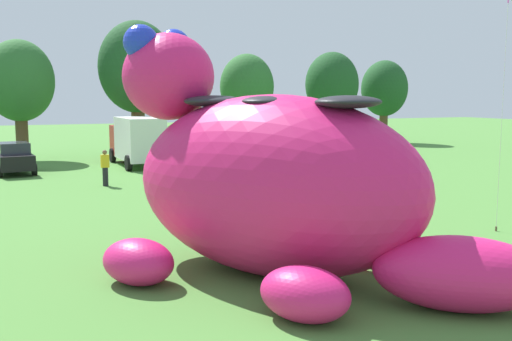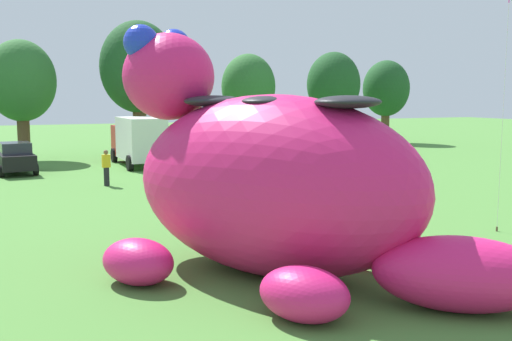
% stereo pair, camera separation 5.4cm
% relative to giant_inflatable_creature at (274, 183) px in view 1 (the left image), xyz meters
% --- Properties ---
extents(ground_plane, '(160.00, 160.00, 0.00)m').
position_rel_giant_inflatable_creature_xyz_m(ground_plane, '(0.21, -0.37, -2.20)').
color(ground_plane, '#4C8438').
extents(giant_inflatable_creature, '(10.07, 9.74, 6.02)m').
position_rel_giant_inflatable_creature_xyz_m(giant_inflatable_creature, '(0.00, 0.00, 0.00)').
color(giant_inflatable_creature, '#E01E6B').
rests_on(giant_inflatable_creature, ground).
extents(car_black, '(2.23, 4.24, 1.72)m').
position_rel_giant_inflatable_creature_xyz_m(car_black, '(-5.31, 22.06, -1.34)').
color(car_black, black).
rests_on(car_black, ground).
extents(box_truck, '(2.46, 6.45, 2.95)m').
position_rel_giant_inflatable_creature_xyz_m(box_truck, '(1.65, 23.10, -0.60)').
color(box_truck, '#B2231E').
rests_on(box_truck, ground).
extents(tree_centre_left, '(4.44, 4.44, 7.89)m').
position_rel_giant_inflatable_creature_xyz_m(tree_centre_left, '(-4.64, 29.25, 2.96)').
color(tree_centre_left, brown).
rests_on(tree_centre_left, ground).
extents(tree_centre, '(5.30, 5.30, 9.40)m').
position_rel_giant_inflatable_creature_xyz_m(tree_centre, '(2.98, 28.79, 3.95)').
color(tree_centre, brown).
rests_on(tree_centre, ground).
extents(tree_centre_right, '(4.21, 4.21, 7.48)m').
position_rel_giant_inflatable_creature_xyz_m(tree_centre_right, '(11.85, 30.23, 2.69)').
color(tree_centre_right, brown).
rests_on(tree_centre_right, ground).
extents(tree_mid_right, '(4.42, 4.42, 7.84)m').
position_rel_giant_inflatable_creature_xyz_m(tree_mid_right, '(19.47, 30.19, 2.93)').
color(tree_mid_right, brown).
rests_on(tree_mid_right, ground).
extents(tree_right, '(4.18, 4.18, 7.41)m').
position_rel_giant_inflatable_creature_xyz_m(tree_right, '(26.05, 32.04, 2.65)').
color(tree_right, brown).
rests_on(tree_right, ground).
extents(spectator_near_inflatable, '(0.38, 0.26, 1.71)m').
position_rel_giant_inflatable_creature_xyz_m(spectator_near_inflatable, '(0.64, 11.57, -1.35)').
color(spectator_near_inflatable, '#2D334C').
rests_on(spectator_near_inflatable, ground).
extents(spectator_mid_field, '(0.38, 0.26, 1.71)m').
position_rel_giant_inflatable_creature_xyz_m(spectator_mid_field, '(-1.45, 15.61, -1.35)').
color(spectator_mid_field, black).
rests_on(spectator_mid_field, ground).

